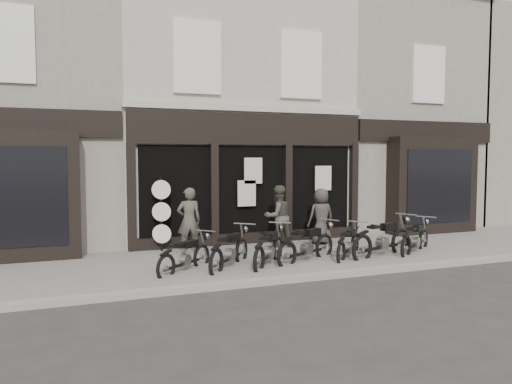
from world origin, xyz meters
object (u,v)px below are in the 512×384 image
object	(u,v)px
motorcycle_4	(348,246)
man_centre	(278,216)
motorcycle_1	(230,254)
motorcycle_5	(383,242)
motorcycle_2	(269,252)
motorcycle_6	(415,241)
man_right	(321,216)
motorcycle_3	(307,248)
motorcycle_0	(185,259)
man_left	(189,220)
advert_sign_post	(161,218)

from	to	relation	value
motorcycle_4	man_centre	bearing A→B (deg)	79.11
motorcycle_1	motorcycle_5	distance (m)	4.09
motorcycle_2	motorcycle_6	size ratio (longest dim) A/B	0.95
motorcycle_2	man_right	xyz separation A→B (m)	(2.43, 1.88, 0.53)
motorcycle_1	motorcycle_3	xyz separation A→B (m)	(1.98, -0.03, 0.01)
motorcycle_0	man_centre	world-z (taller)	man_centre
motorcycle_6	man_centre	bearing A→B (deg)	116.05
motorcycle_1	man_left	world-z (taller)	man_left
motorcycle_3	man_left	world-z (taller)	man_left
man_left	man_centre	bearing A→B (deg)	-178.84
motorcycle_2	motorcycle_5	size ratio (longest dim) A/B	0.76
motorcycle_1	man_left	xyz separation A→B (m)	(-0.51, 1.87, 0.58)
motorcycle_2	motorcycle_4	size ratio (longest dim) A/B	1.11
man_centre	advert_sign_post	xyz separation A→B (m)	(-3.14, 0.62, 0.03)
man_left	motorcycle_6	bearing A→B (deg)	163.58
motorcycle_2	motorcycle_3	bearing A→B (deg)	-48.05
advert_sign_post	motorcycle_2	bearing A→B (deg)	-26.56
motorcycle_3	motorcycle_5	bearing A→B (deg)	-30.04
motorcycle_4	man_left	xyz separation A→B (m)	(-3.68, 1.89, 0.61)
motorcycle_1	motorcycle_2	size ratio (longest dim) A/B	0.99
man_left	man_right	distance (m)	3.90
motorcycle_1	motorcycle_5	size ratio (longest dim) A/B	0.76
motorcycle_6	man_centre	size ratio (longest dim) A/B	1.05
man_right	motorcycle_6	bearing A→B (deg)	132.75
motorcycle_5	man_left	xyz separation A→B (m)	(-4.59, 2.06, 0.54)
motorcycle_2	man_centre	distance (m)	2.22
motorcycle_0	motorcycle_2	xyz separation A→B (m)	(2.02, -0.05, 0.04)
motorcycle_3	man_right	distance (m)	2.38
motorcycle_0	man_left	xyz separation A→B (m)	(0.55, 1.88, 0.62)
motorcycle_2	motorcycle_3	xyz separation A→B (m)	(1.02, 0.03, 0.02)
motorcycle_5	motorcycle_0	bearing A→B (deg)	159.63
motorcycle_2	man_left	bearing A→B (deg)	77.68
motorcycle_3	man_left	xyz separation A→B (m)	(-2.49, 1.90, 0.57)
motorcycle_4	advert_sign_post	size ratio (longest dim) A/B	0.75
motorcycle_0	motorcycle_6	world-z (taller)	motorcycle_6
motorcycle_1	motorcycle_6	xyz separation A→B (m)	(5.19, -0.11, -0.01)
motorcycle_0	motorcycle_2	world-z (taller)	motorcycle_2
man_right	man_left	bearing A→B (deg)	-0.94
man_centre	advert_sign_post	bearing A→B (deg)	-17.95
motorcycle_3	motorcycle_6	xyz separation A→B (m)	(3.21, -0.07, -0.02)
motorcycle_2	motorcycle_0	bearing A→B (deg)	129.06
man_left	man_right	bearing A→B (deg)	-177.98
motorcycle_0	motorcycle_1	size ratio (longest dim) A/B	0.92
motorcycle_1	man_left	bearing A→B (deg)	57.11
motorcycle_2	man_centre	size ratio (longest dim) A/B	1.00
motorcycle_4	motorcycle_6	world-z (taller)	motorcycle_6
motorcycle_0	motorcycle_5	distance (m)	5.15
motorcycle_5	motorcycle_6	distance (m)	1.11
motorcycle_0	motorcycle_2	size ratio (longest dim) A/B	0.92
motorcycle_4	man_right	size ratio (longest dim) A/B	0.97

